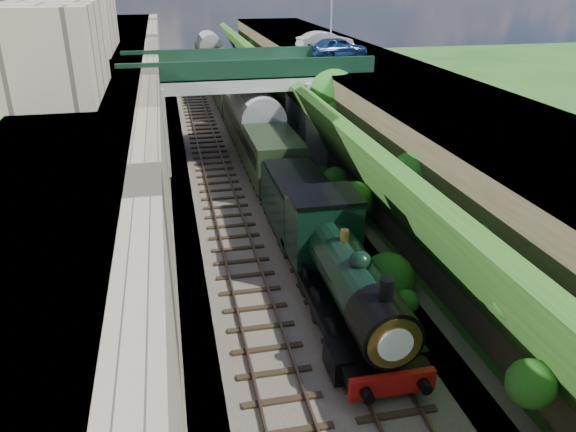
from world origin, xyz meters
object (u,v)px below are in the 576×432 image
at_px(road_bridge, 251,101).
at_px(locomotive, 344,276).
at_px(tender, 299,207).
at_px(lamppost, 332,7).
at_px(tree, 332,97).
at_px(car_blue, 338,48).
at_px(car_silver, 325,41).

relative_size(road_bridge, locomotive, 1.56).
distance_m(locomotive, tender, 7.37).
distance_m(lamppost, tender, 23.75).
distance_m(tree, car_blue, 6.60).
distance_m(car_blue, tender, 18.58).
xyz_separation_m(car_silver, tender, (-7.04, -20.89, -5.38)).
bearing_deg(car_silver, tender, 153.36).
bearing_deg(car_blue, tree, 148.62).
xyz_separation_m(road_bridge, car_blue, (7.02, 3.35, 2.94)).
distance_m(tree, locomotive, 18.80).
height_order(tree, car_blue, car_blue).
bearing_deg(tree, tender, -113.92).
relative_size(tree, car_blue, 1.46).
height_order(car_blue, car_silver, car_blue).
bearing_deg(tender, lamppost, 70.13).
bearing_deg(car_blue, lamppost, -22.30).
bearing_deg(car_silver, locomotive, 158.00).
height_order(road_bridge, tree, road_bridge).
bearing_deg(car_silver, lamppost, -82.36).
relative_size(lamppost, car_blue, 1.33).
xyz_separation_m(road_bridge, car_silver, (7.30, 7.80, 2.92)).
bearing_deg(lamppost, car_blue, -100.37).
height_order(tree, tender, tree).
height_order(tree, locomotive, tree).
bearing_deg(tender, locomotive, -90.00).
relative_size(lamppost, car_silver, 1.32).
xyz_separation_m(tree, car_silver, (2.33, 10.26, 2.35)).
relative_size(locomotive, tender, 1.70).
relative_size(tree, lamppost, 1.10).
height_order(lamppost, car_silver, lamppost).
xyz_separation_m(lamppost, locomotive, (-7.61, -28.41, -7.67)).
bearing_deg(locomotive, car_blue, 74.13).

